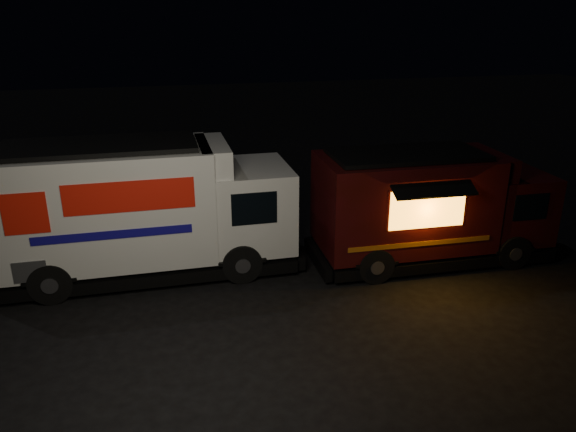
# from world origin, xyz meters

# --- Properties ---
(ground) EXTENTS (80.00, 80.00, 0.00)m
(ground) POSITION_xyz_m (0.00, 0.00, 0.00)
(ground) COLOR black
(ground) RESTS_ON ground
(white_truck) EXTENTS (7.82, 2.71, 3.54)m
(white_truck) POSITION_xyz_m (-1.49, 2.29, 1.77)
(white_truck) COLOR silver
(white_truck) RESTS_ON ground
(red_truck) EXTENTS (6.71, 2.56, 3.10)m
(red_truck) POSITION_xyz_m (6.07, 1.36, 1.55)
(red_truck) COLOR #33090C
(red_truck) RESTS_ON ground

